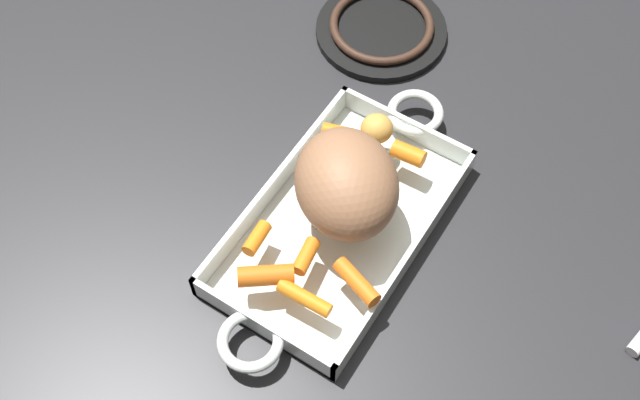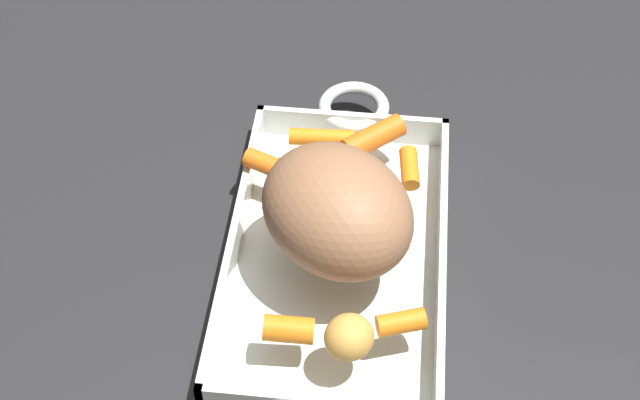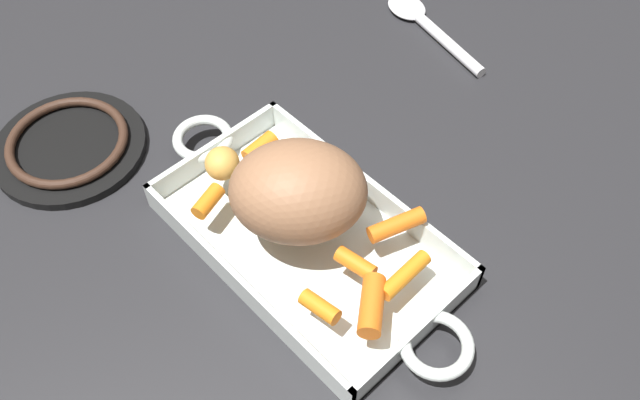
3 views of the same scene
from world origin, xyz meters
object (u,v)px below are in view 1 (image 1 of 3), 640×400
pork_roast (350,185)px  baby_carrot_northwest (303,255)px  baby_carrot_northeast (408,154)px  baby_carrot_short (338,132)px  baby_carrot_long (304,298)px  roasting_dish (340,224)px  baby_carrot_southeast (257,238)px  stove_burner_rear (381,28)px  baby_carrot_southwest (266,275)px  potato_golden_large (377,129)px  baby_carrot_center_left (357,282)px

pork_roast → baby_carrot_northwest: size_ratio=3.29×
baby_carrot_northeast → baby_carrot_short: bearing=101.1°
pork_roast → baby_carrot_long: size_ratio=2.24×
baby_carrot_long → baby_carrot_northwest: size_ratio=1.47×
roasting_dish → baby_carrot_short: size_ratio=11.15×
baby_carrot_southeast → stove_burner_rear: baby_carrot_southeast is taller
baby_carrot_long → baby_carrot_southwest: bearing=92.0°
roasting_dish → pork_roast: pork_roast is taller
baby_carrot_southeast → potato_golden_large: 0.21m
pork_roast → baby_carrot_long: bearing=-170.4°
baby_carrot_center_left → baby_carrot_short: baby_carrot_center_left is taller
baby_carrot_northwest → stove_burner_rear: bearing=16.9°
baby_carrot_northwest → baby_carrot_center_left: bearing=-87.3°
baby_carrot_northeast → stove_burner_rear: 0.25m
baby_carrot_short → baby_carrot_southwest: 0.22m
roasting_dish → baby_carrot_northwest: bearing=177.1°
roasting_dish → stove_burner_rear: bearing=21.3°
baby_carrot_southeast → baby_carrot_northwest: (0.01, -0.06, 0.00)m
roasting_dish → baby_carrot_northwest: (-0.07, 0.00, 0.04)m
baby_carrot_center_left → potato_golden_large: (0.19, 0.09, 0.01)m
baby_carrot_center_left → potato_golden_large: 0.21m
baby_carrot_center_left → baby_carrot_short: size_ratio=1.57×
baby_carrot_northwest → stove_burner_rear: baby_carrot_northwest is taller
pork_roast → baby_carrot_short: pork_roast is taller
baby_carrot_northeast → baby_carrot_southwest: size_ratio=0.66×
baby_carrot_southwest → potato_golden_large: size_ratio=1.54×
baby_carrot_southwest → baby_carrot_northwest: bearing=-23.7°
pork_roast → baby_carrot_southwest: size_ratio=2.29×
pork_roast → baby_carrot_southwest: bearing=167.8°
baby_carrot_northeast → potato_golden_large: bearing=81.7°
potato_golden_large → baby_carrot_southwest: bearing=179.1°
stove_burner_rear → baby_carrot_northwest: bearing=-163.1°
pork_roast → baby_carrot_northeast: (0.10, -0.03, -0.04)m
baby_carrot_center_left → baby_carrot_southeast: size_ratio=1.48×
baby_carrot_northeast → baby_carrot_northwest: (-0.19, 0.03, -0.00)m
baby_carrot_long → pork_roast: bearing=9.6°
baby_carrot_short → baby_carrot_northeast: bearing=-78.9°
baby_carrot_center_left → baby_carrot_northwest: (-0.00, 0.07, -0.00)m
pork_roast → baby_carrot_southwest: pork_roast is taller
baby_carrot_northeast → baby_carrot_long: 0.23m
baby_carrot_southwest → baby_carrot_southeast: bearing=46.6°
baby_carrot_long → baby_carrot_southwest: size_ratio=1.02×
baby_carrot_short → baby_carrot_northwest: (-0.17, -0.06, -0.00)m
pork_roast → baby_carrot_center_left: pork_roast is taller
baby_carrot_long → potato_golden_large: (0.24, 0.05, 0.01)m
roasting_dish → baby_carrot_center_left: size_ratio=7.11×
pork_roast → baby_carrot_southwest: (-0.13, 0.03, -0.04)m
baby_carrot_long → baby_carrot_northwest: (0.04, 0.03, 0.00)m
baby_carrot_short → stove_burner_rear: baby_carrot_short is taller
baby_carrot_long → potato_golden_large: 0.24m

